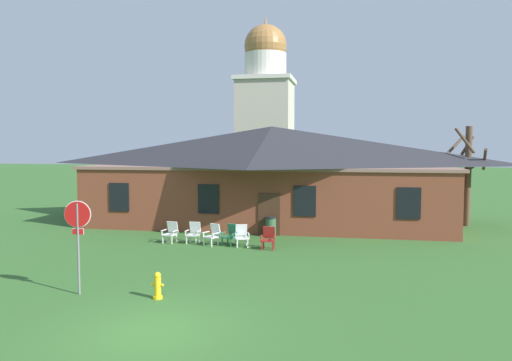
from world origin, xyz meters
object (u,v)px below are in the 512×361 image
(stop_sign, at_px, (78,228))
(lawn_chair_by_porch, at_px, (171,232))
(lawn_chair_left_end, at_px, (213,234))
(lawn_chair_near_door, at_px, (194,232))
(trash_bin, at_px, (271,226))
(lawn_chair_far_side, at_px, (268,237))
(lawn_chair_middle, at_px, (231,234))
(lawn_chair_right_end, at_px, (242,235))
(fire_hydrant, at_px, (158,286))

(stop_sign, relative_size, lawn_chair_by_porch, 2.95)
(stop_sign, relative_size, lawn_chair_left_end, 2.95)
(lawn_chair_near_door, relative_size, trash_bin, 0.98)
(lawn_chair_near_door, distance_m, lawn_chair_far_side, 3.64)
(lawn_chair_middle, relative_size, trash_bin, 0.98)
(lawn_chair_far_side, bearing_deg, lawn_chair_near_door, 169.93)
(lawn_chair_left_end, xyz_separation_m, lawn_chair_right_end, (1.33, 0.03, 0.00))
(lawn_chair_middle, xyz_separation_m, trash_bin, (1.42, 2.46, -0.00))
(lawn_chair_middle, distance_m, lawn_chair_far_side, 1.84)
(trash_bin, bearing_deg, fire_hydrant, -99.09)
(lawn_chair_middle, xyz_separation_m, fire_hydrant, (-0.24, -7.87, -0.12))
(fire_hydrant, bearing_deg, lawn_chair_right_end, 84.39)
(lawn_chair_near_door, bearing_deg, lawn_chair_far_side, -10.07)
(stop_sign, xyz_separation_m, lawn_chair_far_side, (4.50, 7.48, -1.51))
(lawn_chair_middle, relative_size, fire_hydrant, 1.21)
(lawn_chair_near_door, xyz_separation_m, fire_hydrant, (1.56, -8.07, -0.12))
(lawn_chair_far_side, bearing_deg, lawn_chair_middle, 166.25)
(lawn_chair_left_end, xyz_separation_m, lawn_chair_far_side, (2.59, -0.32, 0.00))
(lawn_chair_right_end, distance_m, fire_hydrant, 7.82)
(lawn_chair_near_door, distance_m, fire_hydrant, 8.22)
(lawn_chair_left_end, bearing_deg, stop_sign, -103.74)
(lawn_chair_middle, bearing_deg, lawn_chair_left_end, -171.48)
(lawn_chair_near_door, relative_size, fire_hydrant, 1.21)
(stop_sign, distance_m, lawn_chair_left_end, 8.17)
(lawn_chair_by_porch, distance_m, trash_bin, 4.90)
(lawn_chair_far_side, bearing_deg, stop_sign, -121.00)
(fire_hydrant, distance_m, trash_bin, 10.47)
(lawn_chair_by_porch, relative_size, lawn_chair_right_end, 1.00)
(fire_hydrant, bearing_deg, lawn_chair_by_porch, 108.31)
(lawn_chair_right_end, bearing_deg, lawn_chair_left_end, -178.87)
(lawn_chair_by_porch, bearing_deg, lawn_chair_far_side, -6.38)
(lawn_chair_far_side, bearing_deg, lawn_chair_left_end, 172.99)
(stop_sign, height_order, lawn_chair_far_side, stop_sign)
(lawn_chair_right_end, relative_size, lawn_chair_far_side, 1.00)
(lawn_chair_near_door, distance_m, lawn_chair_middle, 1.80)
(trash_bin, bearing_deg, lawn_chair_near_door, -144.81)
(lawn_chair_right_end, height_order, lawn_chair_far_side, same)
(lawn_chair_far_side, relative_size, trash_bin, 0.98)
(trash_bin, bearing_deg, stop_sign, -111.66)
(fire_hydrant, bearing_deg, lawn_chair_near_door, 100.92)
(lawn_chair_by_porch, distance_m, lawn_chair_middle, 2.87)
(lawn_chair_near_door, xyz_separation_m, lawn_chair_right_end, (2.32, -0.29, 0.00))
(lawn_chair_middle, height_order, trash_bin, trash_bin)
(lawn_chair_left_end, bearing_deg, fire_hydrant, -85.85)
(lawn_chair_left_end, xyz_separation_m, trash_bin, (2.22, 2.58, -0.00))
(lawn_chair_far_side, bearing_deg, trash_bin, 97.32)
(lawn_chair_middle, bearing_deg, lawn_chair_far_side, -13.75)
(trash_bin, bearing_deg, lawn_chair_middle, -119.93)
(stop_sign, bearing_deg, lawn_chair_near_door, 83.58)
(lawn_chair_near_door, xyz_separation_m, lawn_chair_far_side, (3.58, -0.64, 0.00))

